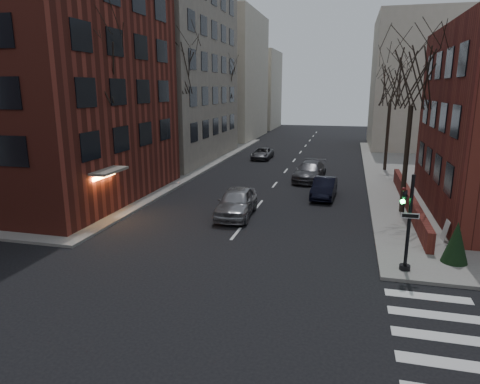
% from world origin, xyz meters
% --- Properties ---
extents(ground, '(160.00, 160.00, 0.00)m').
position_xyz_m(ground, '(0.00, 0.00, 0.00)').
color(ground, black).
rests_on(ground, ground).
extents(sidewalk_far_left, '(44.00, 44.00, 0.15)m').
position_xyz_m(sidewalk_far_left, '(-29.00, 30.00, 0.07)').
color(sidewalk_far_left, gray).
rests_on(sidewalk_far_left, ground).
extents(building_left_brick, '(15.00, 15.00, 18.00)m').
position_xyz_m(building_left_brick, '(-15.50, 16.50, 9.00)').
color(building_left_brick, maroon).
rests_on(building_left_brick, ground).
extents(building_left_tan, '(18.00, 18.00, 28.00)m').
position_xyz_m(building_left_tan, '(-17.00, 34.00, 14.00)').
color(building_left_tan, gray).
rests_on(building_left_tan, ground).
extents(low_wall_right, '(0.35, 16.00, 1.00)m').
position_xyz_m(low_wall_right, '(9.30, 19.00, 0.65)').
color(low_wall_right, maroon).
rests_on(low_wall_right, sidewalk_far_right).
extents(building_distant_la, '(14.00, 16.00, 18.00)m').
position_xyz_m(building_distant_la, '(-15.00, 55.00, 9.00)').
color(building_distant_la, beige).
rests_on(building_distant_la, ground).
extents(building_distant_ra, '(14.00, 14.00, 16.00)m').
position_xyz_m(building_distant_ra, '(15.00, 50.00, 8.00)').
color(building_distant_ra, beige).
rests_on(building_distant_ra, ground).
extents(building_distant_lb, '(10.00, 12.00, 14.00)m').
position_xyz_m(building_distant_lb, '(-13.00, 72.00, 7.00)').
color(building_distant_lb, beige).
rests_on(building_distant_lb, ground).
extents(traffic_signal, '(0.76, 0.44, 4.00)m').
position_xyz_m(traffic_signal, '(7.94, 8.99, 1.91)').
color(traffic_signal, black).
rests_on(traffic_signal, sidewalk_far_right).
extents(tree_left_a, '(4.18, 4.18, 10.26)m').
position_xyz_m(tree_left_a, '(-8.80, 14.00, 8.47)').
color(tree_left_a, '#2D231C').
rests_on(tree_left_a, sidewalk_far_left).
extents(tree_left_b, '(4.40, 4.40, 10.80)m').
position_xyz_m(tree_left_b, '(-8.80, 26.00, 8.91)').
color(tree_left_b, '#2D231C').
rests_on(tree_left_b, sidewalk_far_left).
extents(tree_left_c, '(3.96, 3.96, 9.72)m').
position_xyz_m(tree_left_c, '(-8.80, 40.00, 8.03)').
color(tree_left_c, '#2D231C').
rests_on(tree_left_c, sidewalk_far_left).
extents(tree_right_a, '(3.96, 3.96, 9.72)m').
position_xyz_m(tree_right_a, '(8.80, 18.00, 8.03)').
color(tree_right_a, '#2D231C').
rests_on(tree_right_a, sidewalk_far_right).
extents(tree_right_b, '(3.74, 3.74, 9.18)m').
position_xyz_m(tree_right_b, '(8.80, 32.00, 7.59)').
color(tree_right_b, '#2D231C').
rests_on(tree_right_b, sidewalk_far_right).
extents(streetlamp_near, '(0.36, 0.36, 6.28)m').
position_xyz_m(streetlamp_near, '(-8.20, 22.00, 4.24)').
color(streetlamp_near, black).
rests_on(streetlamp_near, sidewalk_far_left).
extents(streetlamp_far, '(0.36, 0.36, 6.28)m').
position_xyz_m(streetlamp_far, '(-8.20, 42.00, 4.24)').
color(streetlamp_far, black).
rests_on(streetlamp_far, sidewalk_far_left).
extents(parked_sedan, '(1.69, 4.29, 1.39)m').
position_xyz_m(parked_sedan, '(4.00, 20.81, 0.70)').
color(parked_sedan, black).
rests_on(parked_sedan, ground).
extents(car_lane_silver, '(2.23, 5.03, 1.68)m').
position_xyz_m(car_lane_silver, '(-0.80, 15.15, 0.84)').
color(car_lane_silver, gray).
rests_on(car_lane_silver, ground).
extents(car_lane_gray, '(2.65, 5.43, 1.52)m').
position_xyz_m(car_lane_gray, '(2.50, 26.29, 0.76)').
color(car_lane_gray, '#424247').
rests_on(car_lane_gray, ground).
extents(car_lane_far, '(1.96, 4.23, 1.18)m').
position_xyz_m(car_lane_far, '(-3.45, 36.14, 0.59)').
color(car_lane_far, '#444449').
rests_on(car_lane_far, ground).
extents(sandwich_board, '(0.51, 0.67, 1.03)m').
position_xyz_m(sandwich_board, '(10.50, 13.18, 0.67)').
color(sandwich_board, silver).
rests_on(sandwich_board, sidewalk_far_right).
extents(evergreen_shrub, '(1.43, 1.43, 1.81)m').
position_xyz_m(evergreen_shrub, '(10.14, 10.34, 1.06)').
color(evergreen_shrub, '#15311A').
rests_on(evergreen_shrub, sidewalk_far_right).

